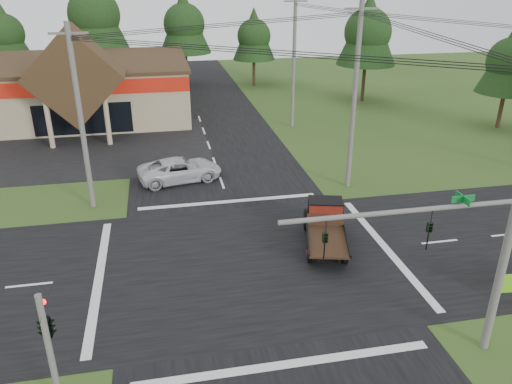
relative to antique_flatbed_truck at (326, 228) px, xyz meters
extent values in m
plane|color=#2F4A1A|center=(-4.04, -0.75, -1.08)|extent=(120.00, 120.00, 0.00)
cube|color=black|center=(-4.04, -0.75, -1.07)|extent=(12.00, 120.00, 0.02)
cube|color=black|center=(-4.04, -0.75, -1.07)|extent=(120.00, 12.00, 0.02)
cube|color=black|center=(-18.04, 18.25, -1.07)|extent=(28.00, 14.00, 0.02)
cube|color=tan|center=(-20.04, 29.25, 1.42)|extent=(30.00, 15.00, 5.00)
cube|color=#3D2919|center=(-20.04, 29.25, 3.97)|extent=(30.40, 15.40, 0.30)
cube|color=#A2190C|center=(-20.04, 21.70, 3.02)|extent=(30.00, 0.12, 1.20)
cube|color=#3D2919|center=(-14.04, 20.75, 4.22)|extent=(7.78, 4.00, 7.78)
cylinder|color=tan|center=(-16.24, 19.05, 0.92)|extent=(0.40, 0.40, 4.00)
cylinder|color=tan|center=(-11.84, 19.05, 0.92)|extent=(0.40, 0.40, 4.00)
cube|color=black|center=(-14.04, 21.73, 0.42)|extent=(8.00, 0.08, 2.60)
cylinder|color=#595651|center=(3.46, -8.25, 2.42)|extent=(0.24, 0.24, 7.00)
cylinder|color=#595651|center=(-0.54, -8.25, 4.92)|extent=(8.00, 0.16, 0.16)
imported|color=black|center=(0.46, -8.25, 3.92)|extent=(0.16, 0.20, 1.00)
imported|color=black|center=(-3.04, -8.25, 3.92)|extent=(0.16, 0.20, 1.00)
cube|color=#0C6626|center=(1.46, -8.25, 5.17)|extent=(0.80, 0.04, 0.22)
cylinder|color=#595651|center=(-11.54, -8.25, 1.12)|extent=(0.20, 0.20, 4.40)
imported|color=black|center=(-11.54, -8.05, 2.62)|extent=(0.53, 2.48, 1.00)
sphere|color=#FF0C0C|center=(-11.54, -7.90, 2.82)|extent=(0.18, 0.18, 0.18)
cylinder|color=#595651|center=(-12.04, 7.25, 4.17)|extent=(0.30, 0.30, 10.50)
cube|color=#595651|center=(-12.04, 7.25, 8.82)|extent=(2.00, 0.12, 0.12)
cylinder|color=#595651|center=(3.96, 7.25, 4.67)|extent=(0.30, 0.30, 11.50)
cube|color=#595651|center=(3.96, 7.25, 9.82)|extent=(2.00, 0.12, 0.12)
cylinder|color=#595651|center=(3.96, 21.25, 4.52)|extent=(0.30, 0.30, 11.20)
cube|color=#595651|center=(3.96, 21.25, 9.52)|extent=(2.00, 0.12, 0.12)
cylinder|color=#332316|center=(-24.04, 41.25, 0.67)|extent=(0.36, 0.36, 3.50)
cone|color=black|center=(-24.04, 41.25, 5.72)|extent=(5.60, 5.60, 6.60)
sphere|color=black|center=(-24.04, 41.25, 5.42)|extent=(4.40, 4.40, 4.40)
cylinder|color=#332316|center=(-14.04, 40.25, 1.19)|extent=(0.36, 0.36, 4.55)
cone|color=black|center=(-14.04, 40.25, 7.76)|extent=(7.28, 7.28, 8.58)
sphere|color=black|center=(-14.04, 40.25, 7.37)|extent=(5.72, 5.72, 5.72)
cylinder|color=#332316|center=(-4.04, 41.25, 0.84)|extent=(0.36, 0.36, 3.85)
cone|color=black|center=(-4.04, 41.25, 6.40)|extent=(6.16, 6.16, 7.26)
sphere|color=black|center=(-4.04, 41.25, 6.07)|extent=(4.84, 4.84, 4.84)
cylinder|color=#332316|center=(3.96, 39.25, 0.49)|extent=(0.36, 0.36, 3.15)
cone|color=black|center=(3.96, 39.25, 5.04)|extent=(5.04, 5.04, 5.94)
sphere|color=black|center=(3.96, 39.25, 4.77)|extent=(3.96, 3.96, 3.96)
cylinder|color=#332316|center=(13.96, 29.25, 0.84)|extent=(0.36, 0.36, 3.85)
cone|color=black|center=(13.96, 29.25, 6.40)|extent=(6.16, 6.16, 7.26)
sphere|color=black|center=(13.96, 29.25, 6.07)|extent=(4.84, 4.84, 4.84)
cylinder|color=#332316|center=(21.96, 17.25, 0.49)|extent=(0.36, 0.36, 3.15)
cone|color=black|center=(21.96, 17.25, 5.04)|extent=(5.04, 5.04, 5.94)
sphere|color=black|center=(21.96, 17.25, 4.77)|extent=(3.96, 3.96, 3.96)
imported|color=silver|center=(-6.68, 10.30, -0.32)|extent=(5.88, 3.54, 1.53)
camera|label=1|loc=(-7.74, -20.99, 11.73)|focal=35.00mm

